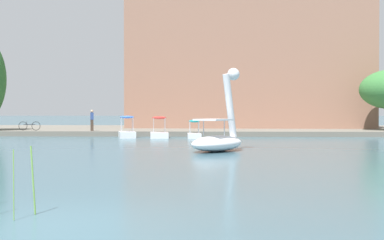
{
  "coord_description": "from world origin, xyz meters",
  "views": [
    {
      "loc": [
        2.66,
        -7.73,
        1.87
      ],
      "look_at": [
        1.36,
        22.71,
        1.4
      ],
      "focal_mm": 44.86,
      "sensor_mm": 36.0,
      "label": 1
    }
  ],
  "objects_px": {
    "pedal_boat_teal": "(194,133)",
    "pedal_boat_blue": "(127,132)",
    "pedal_boat_red": "(159,132)",
    "bicycle_parked": "(29,126)",
    "swan_boat": "(219,136)",
    "person_on_path": "(92,120)"
  },
  "relations": [
    {
      "from": "pedal_boat_red",
      "to": "bicycle_parked",
      "type": "xyz_separation_m",
      "value": [
        -11.18,
        3.68,
        0.36
      ]
    },
    {
      "from": "swan_boat",
      "to": "pedal_boat_teal",
      "type": "height_order",
      "value": "swan_boat"
    },
    {
      "from": "swan_boat",
      "to": "bicycle_parked",
      "type": "relative_size",
      "value": 2.25
    },
    {
      "from": "swan_boat",
      "to": "pedal_boat_blue",
      "type": "distance_m",
      "value": 13.79
    },
    {
      "from": "pedal_boat_red",
      "to": "pedal_boat_blue",
      "type": "height_order",
      "value": "pedal_boat_blue"
    },
    {
      "from": "pedal_boat_blue",
      "to": "bicycle_parked",
      "type": "bearing_deg",
      "value": 157.68
    },
    {
      "from": "pedal_boat_red",
      "to": "person_on_path",
      "type": "xyz_separation_m",
      "value": [
        -5.74,
        2.83,
        0.88
      ]
    },
    {
      "from": "swan_boat",
      "to": "person_on_path",
      "type": "bearing_deg",
      "value": 123.91
    },
    {
      "from": "pedal_boat_teal",
      "to": "pedal_boat_blue",
      "type": "relative_size",
      "value": 0.72
    },
    {
      "from": "pedal_boat_blue",
      "to": "person_on_path",
      "type": "distance_m",
      "value": 4.41
    },
    {
      "from": "pedal_boat_red",
      "to": "bicycle_parked",
      "type": "distance_m",
      "value": 11.77
    },
    {
      "from": "pedal_boat_blue",
      "to": "swan_boat",
      "type": "bearing_deg",
      "value": -61.19
    },
    {
      "from": "swan_boat",
      "to": "pedal_boat_teal",
      "type": "xyz_separation_m",
      "value": [
        -1.63,
        11.71,
        -0.34
      ]
    },
    {
      "from": "swan_boat",
      "to": "bicycle_parked",
      "type": "distance_m",
      "value": 21.98
    },
    {
      "from": "pedal_boat_blue",
      "to": "pedal_boat_teal",
      "type": "bearing_deg",
      "value": -4.2
    },
    {
      "from": "pedal_boat_blue",
      "to": "bicycle_parked",
      "type": "xyz_separation_m",
      "value": [
        -8.76,
        3.6,
        0.33
      ]
    },
    {
      "from": "pedal_boat_red",
      "to": "bicycle_parked",
      "type": "height_order",
      "value": "pedal_boat_red"
    },
    {
      "from": "pedal_boat_blue",
      "to": "person_on_path",
      "type": "xyz_separation_m",
      "value": [
        -3.33,
        2.76,
        0.86
      ]
    },
    {
      "from": "pedal_boat_red",
      "to": "person_on_path",
      "type": "height_order",
      "value": "person_on_path"
    },
    {
      "from": "swan_boat",
      "to": "pedal_boat_blue",
      "type": "relative_size",
      "value": 1.66
    },
    {
      "from": "pedal_boat_blue",
      "to": "person_on_path",
      "type": "height_order",
      "value": "person_on_path"
    },
    {
      "from": "swan_boat",
      "to": "pedal_boat_teal",
      "type": "distance_m",
      "value": 11.83
    }
  ]
}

